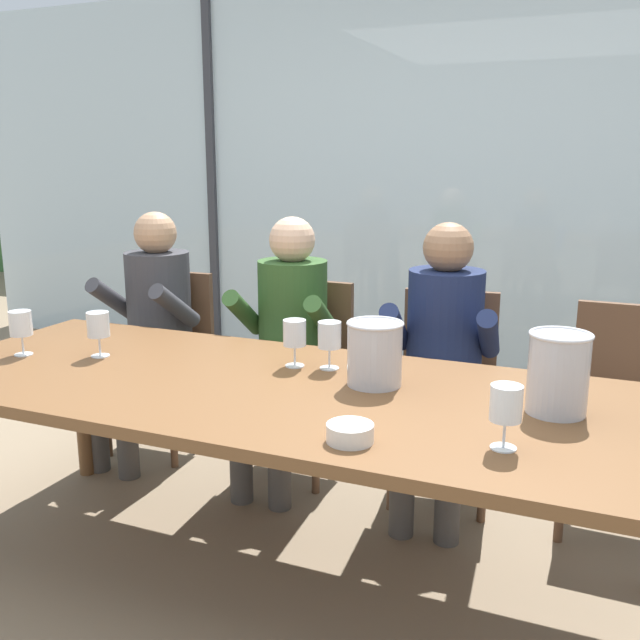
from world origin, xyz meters
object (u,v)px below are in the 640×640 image
Objects in this scene: ice_bucket_primary at (375,352)px; tasting_bowl at (350,433)px; chair_near_curtain at (167,345)px; person_olive_shirt at (287,332)px; chair_center at (447,376)px; wine_glass_by_left_taster at (21,325)px; person_navy_polo at (442,348)px; chair_left_of_center at (303,360)px; wine_glass_by_right_taster at (98,327)px; chair_right_of_center at (624,399)px; wine_glass_center_pour at (506,406)px; person_charcoal_jacket at (150,317)px; ice_bucket_secondary at (558,372)px; wine_glass_near_bucket at (295,335)px; wine_glass_spare_empty at (329,337)px; dining_table at (280,402)px.

tasting_bowl is (0.09, -0.49, -0.09)m from ice_bucket_primary.
person_olive_shirt is (0.74, -0.12, 0.17)m from chair_near_curtain.
chair_center is 0.75m from person_olive_shirt.
person_navy_polo is at bearing 29.91° from wine_glass_by_left_taster.
person_navy_polo reaches higher than chair_left_of_center.
chair_right_of_center is at bearing 24.99° from wine_glass_by_right_taster.
person_olive_shirt reaches higher than wine_glass_center_pour.
chair_center is at bearing 1.18° from chair_left_of_center.
chair_center is at bearing 8.55° from person_charcoal_jacket.
ice_bucket_secondary is at bearing -25.39° from chair_near_curtain.
chair_near_curtain is 5.13× the size of wine_glass_near_bucket.
ice_bucket_primary is (-0.08, -0.65, 0.14)m from person_navy_polo.
wine_glass_by_left_taster is 1.00× the size of wine_glass_near_bucket.
ice_bucket_primary reaches higher than chair_left_of_center.
tasting_bowl is 0.67m from wine_glass_spare_empty.
wine_glass_by_left_taster is (-1.46, 0.30, 0.09)m from tasting_bowl.
person_olive_shirt is (-0.35, 0.78, 0.03)m from dining_table.
chair_near_curtain and chair_center have the same top height.
person_navy_polo is 0.87m from ice_bucket_secondary.
chair_right_of_center reaches higher than dining_table.
chair_left_of_center is 5.13× the size of wine_glass_spare_empty.
wine_glass_center_pour is at bearing -34.98° from wine_glass_spare_empty.
chair_left_of_center is 6.92× the size of tasting_bowl.
wine_glass_by_right_taster and wine_glass_spare_empty have the same top height.
person_charcoal_jacket reaches higher than chair_right_of_center.
wine_glass_by_left_taster is at bearing 174.13° from wine_glass_center_pour.
wine_glass_by_right_taster is (-1.88, -0.87, 0.32)m from chair_right_of_center.
chair_near_curtain is 0.21m from person_charcoal_jacket.
dining_table is 2.20× the size of person_navy_polo.
chair_near_curtain is at bearing 140.32° from dining_table.
wine_glass_by_left_taster is at bearing -92.10° from chair_near_curtain.
wine_glass_spare_empty is at bearing -32.36° from chair_near_curtain.
ice_bucket_secondary reaches higher than chair_left_of_center.
wine_glass_center_pour is (1.85, -0.19, 0.00)m from wine_glass_by_left_taster.
person_charcoal_jacket is 1.31m from wine_glass_spare_empty.
ice_bucket_secondary reaches higher than ice_bucket_primary.
wine_glass_center_pour is (1.86, -1.14, 0.32)m from chair_near_curtain.
ice_bucket_secondary is 1.42× the size of wine_glass_near_bucket.
ice_bucket_secondary is at bearing -65.96° from chair_center.
chair_near_curtain is at bearing 139.51° from tasting_bowl.
chair_left_of_center is at bearing 144.97° from ice_bucket_secondary.
person_olive_shirt is (-1.43, -0.14, 0.17)m from chair_right_of_center.
wine_glass_by_left_taster is 1.20m from wine_glass_spare_empty.
wine_glass_by_right_taster reaches higher than chair_right_of_center.
wine_glass_spare_empty is at bearing -118.82° from chair_center.
person_charcoal_jacket is at bearing 179.16° from chair_center.
chair_near_curtain and chair_right_of_center have the same top height.
chair_near_curtain is 0.77m from person_olive_shirt.
ice_bucket_primary is 0.88× the size of ice_bucket_secondary.
wine_glass_spare_empty is at bearing -58.29° from chair_left_of_center.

